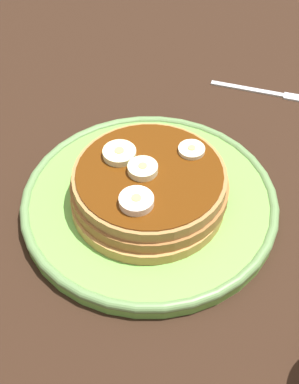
{
  "coord_description": "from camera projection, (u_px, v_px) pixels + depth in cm",
  "views": [
    {
      "loc": [
        39.11,
        11.8,
        46.72
      ],
      "look_at": [
        0.0,
        0.0,
        2.64
      ],
      "focal_mm": 54.82,
      "sensor_mm": 36.0,
      "label": 1
    }
  ],
  "objects": [
    {
      "name": "banana_slice_2",
      "position": [
        119.0,
        154.0,
        0.6
      ],
      "size": [
        3.43,
        3.43,
        0.96
      ],
      "color": "#F3F4B6",
      "rests_on": "pancake_stack"
    },
    {
      "name": "banana_slice_0",
      "position": [
        142.0,
        170.0,
        0.58
      ],
      "size": [
        3.02,
        3.02,
        1.01
      ],
      "color": "#F9F4BA",
      "rests_on": "pancake_stack"
    },
    {
      "name": "banana_slice_1",
      "position": [
        136.0,
        201.0,
        0.55
      ],
      "size": [
        3.34,
        3.34,
        1.04
      ],
      "color": "#F7E1C3",
      "rests_on": "pancake_stack"
    },
    {
      "name": "pancake_stack",
      "position": [
        150.0,
        190.0,
        0.59
      ],
      "size": [
        16.13,
        16.36,
        3.94
      ],
      "color": "#BD8A48",
      "rests_on": "plate"
    },
    {
      "name": "ground_plane",
      "position": [
        150.0,
        218.0,
        0.63
      ],
      "size": [
        140.0,
        140.0,
        3.0
      ],
      "primitive_type": "cube",
      "color": "black"
    },
    {
      "name": "plate",
      "position": [
        150.0,
        203.0,
        0.61
      ],
      "size": [
        26.9,
        26.9,
        1.8
      ],
      "color": "#72B74C",
      "rests_on": "ground_plane"
    },
    {
      "name": "fork",
      "position": [
        267.0,
        92.0,
        0.75
      ],
      "size": [
        1.26,
        13.0,
        0.5
      ],
      "color": "silver",
      "rests_on": "ground_plane"
    },
    {
      "name": "banana_slice_3",
      "position": [
        192.0,
        150.0,
        0.6
      ],
      "size": [
        2.76,
        2.76,
        0.69
      ],
      "color": "#EFE7BE",
      "rests_on": "pancake_stack"
    }
  ]
}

